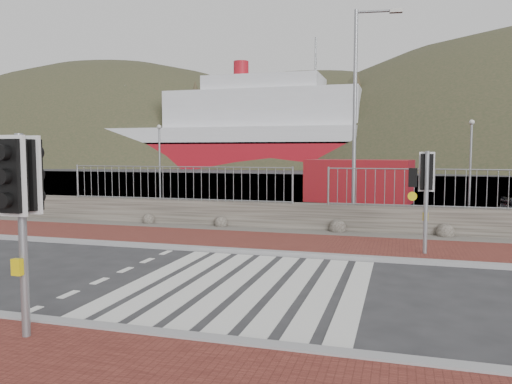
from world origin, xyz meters
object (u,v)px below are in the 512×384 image
(shipping_container, at_px, (358,181))
(traffic_signal_far, at_px, (425,180))
(streetlight, at_px, (359,107))
(ferry, at_px, (226,135))
(traffic_signal_near, at_px, (21,193))

(shipping_container, bearing_deg, traffic_signal_far, -68.53)
(streetlight, bearing_deg, ferry, 107.03)
(streetlight, xyz_separation_m, shipping_container, (-0.68, 9.05, -3.04))
(ferry, height_order, traffic_signal_far, ferry)
(streetlight, bearing_deg, traffic_signal_near, -113.42)
(traffic_signal_far, xyz_separation_m, shipping_container, (-2.69, 13.25, -0.82))
(streetlight, bearing_deg, shipping_container, 87.73)
(ferry, distance_m, traffic_signal_near, 75.06)
(traffic_signal_near, relative_size, traffic_signal_far, 1.09)
(ferry, xyz_separation_m, streetlight, (26.11, -59.79, -1.21))
(traffic_signal_far, distance_m, shipping_container, 13.54)
(shipping_container, bearing_deg, traffic_signal_near, -87.89)
(traffic_signal_near, bearing_deg, traffic_signal_far, 54.04)
(streetlight, distance_m, shipping_container, 9.57)
(ferry, relative_size, traffic_signal_far, 18.77)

